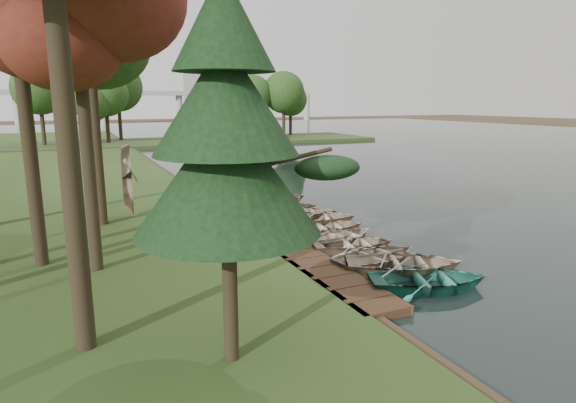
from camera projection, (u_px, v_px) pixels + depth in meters
name	position (u px, v px, depth m)	size (l,w,h in m)	color
ground	(308.00, 239.00, 20.63)	(300.00, 300.00, 0.00)	#3D2F1D
water	(477.00, 157.00, 50.59)	(130.00, 200.00, 0.05)	black
boardwalk	(274.00, 240.00, 19.95)	(1.60, 16.00, 0.30)	#3A2616
peninsula	(200.00, 141.00, 68.39)	(50.00, 14.00, 0.45)	#2F3F1C
far_trees	(174.00, 97.00, 65.78)	(45.60, 5.60, 8.80)	black
bridge	(151.00, 97.00, 131.13)	(95.90, 4.00, 8.60)	#A5A5A0
building_a	(196.00, 91.00, 155.73)	(10.00, 8.00, 18.00)	#A5A5A0
building_b	(80.00, 101.00, 146.64)	(8.00, 8.00, 12.00)	#A5A5A0
rowboat_0	(429.00, 277.00, 14.89)	(2.64, 3.70, 0.77)	#2A7662
rowboat_1	(404.00, 261.00, 16.30)	(2.82, 3.95, 0.82)	tan
rowboat_2	(378.00, 254.00, 17.18)	(2.53, 3.54, 0.73)	tan
rowboat_3	(354.00, 242.00, 18.77)	(2.35, 3.29, 0.68)	tan
rowboat_4	(344.00, 234.00, 19.97)	(2.20, 3.08, 0.64)	tan
rowboat_5	(327.00, 225.00, 21.31)	(2.42, 3.39, 0.70)	tan
rowboat_6	(314.00, 216.00, 22.68)	(2.85, 3.99, 0.83)	tan
rowboat_7	(303.00, 211.00, 23.89)	(2.55, 3.57, 0.74)	tan
rowboat_8	(283.00, 206.00, 25.09)	(2.58, 3.61, 0.75)	tan
rowboat_9	(279.00, 202.00, 26.14)	(2.59, 3.62, 0.75)	tan
rowboat_10	(272.00, 197.00, 27.45)	(2.74, 3.84, 0.79)	tan
stored_rowboat	(132.00, 209.00, 23.41)	(2.48, 3.48, 0.72)	tan
tree_2	(77.00, 26.00, 14.46)	(3.90, 3.90, 9.46)	black
tree_4	(87.00, 22.00, 20.17)	(4.84, 4.84, 10.89)	black
pine_tree	(226.00, 133.00, 9.47)	(3.80, 3.80, 7.93)	black
reeds_0	(200.00, 237.00, 18.04)	(0.60, 0.60, 1.01)	#3F661E
reeds_1	(238.00, 217.00, 20.88)	(0.60, 0.60, 1.14)	#3F661E
reeds_2	(217.00, 207.00, 23.05)	(0.60, 0.60, 1.01)	#3F661E
reeds_3	(189.00, 194.00, 26.14)	(0.60, 0.60, 1.05)	#3F661E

